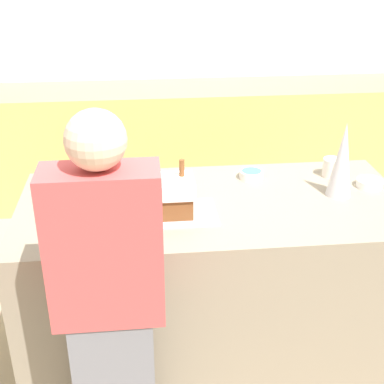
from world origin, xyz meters
name	(u,v)px	position (x,y,z in m)	size (l,w,h in m)	color
ground_plane	(211,344)	(0.00, 0.00, 0.00)	(12.00, 12.00, 0.00)	tan
wall_back	(177,36)	(0.00, 2.24, 1.30)	(8.00, 0.05, 2.60)	white
back_cabinet_block	(181,143)	(0.00, 1.91, 0.48)	(6.00, 0.60, 0.95)	#DBBC60
kitchen_island	(212,278)	(0.00, 0.00, 0.45)	(1.89, 0.88, 0.89)	gray
baking_tray	(172,214)	(-0.21, -0.11, 0.90)	(0.42, 0.28, 0.01)	#B2B2BC
gingerbread_house	(172,195)	(-0.21, -0.11, 0.99)	(0.21, 0.18, 0.25)	brown
decorative_tree	(342,160)	(0.63, 0.01, 1.08)	(0.12, 0.12, 0.38)	silver
candy_bowl_far_right	(169,182)	(-0.21, 0.20, 0.92)	(0.10, 0.10, 0.04)	silver
candy_bowl_beside_tree	(251,174)	(0.24, 0.26, 0.92)	(0.13, 0.13, 0.04)	white
candy_bowl_near_tray_right	(370,183)	(0.82, 0.09, 0.92)	(0.13, 0.13, 0.04)	white
candy_bowl_front_corner	(141,174)	(-0.34, 0.33, 0.91)	(0.13, 0.13, 0.04)	silver
cookbook	(68,201)	(-0.70, 0.06, 0.90)	(0.22, 0.16, 0.02)	#3F598C
mug	(332,167)	(0.67, 0.24, 0.94)	(0.10, 0.10, 0.10)	white
person	(109,303)	(-0.48, -0.64, 0.81)	(0.41, 0.52, 1.57)	slate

